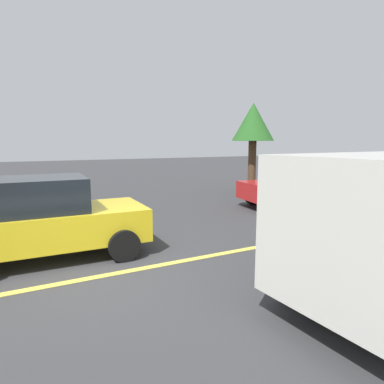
% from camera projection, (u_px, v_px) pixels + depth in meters
% --- Properties ---
extents(ground_plane, '(80.00, 80.00, 0.00)m').
position_uv_depth(ground_plane, '(100.00, 277.00, 5.82)').
color(ground_plane, '#38383A').
extents(lane_marking_centre, '(28.00, 0.16, 0.01)m').
position_uv_depth(lane_marking_centre, '(239.00, 251.00, 7.20)').
color(lane_marking_centre, '#E0D14C').
extents(car_red_mid_road, '(4.75, 2.40, 1.56)m').
position_uv_depth(car_red_mid_road, '(303.00, 185.00, 12.25)').
color(car_red_mid_road, red).
rests_on(car_red_mid_road, ground_plane).
extents(car_yellow_far_lane, '(3.87, 2.03, 1.67)m').
position_uv_depth(car_yellow_far_lane, '(46.00, 219.00, 6.65)').
color(car_yellow_far_lane, gold).
rests_on(car_yellow_far_lane, ground_plane).
extents(tree_left_verge, '(1.94, 1.94, 4.14)m').
position_uv_depth(tree_left_verge, '(253.00, 124.00, 15.16)').
color(tree_left_verge, '#513823').
rests_on(tree_left_verge, ground_plane).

